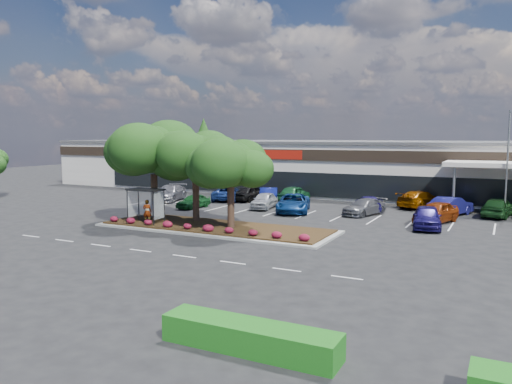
% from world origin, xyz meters
% --- Properties ---
extents(ground, '(160.00, 160.00, 0.00)m').
position_xyz_m(ground, '(0.00, 0.00, 0.00)').
color(ground, black).
rests_on(ground, ground).
extents(retail_store, '(80.40, 25.20, 6.25)m').
position_xyz_m(retail_store, '(0.06, 33.91, 3.15)').
color(retail_store, silver).
rests_on(retail_store, ground).
extents(landscape_island, '(18.00, 6.00, 0.26)m').
position_xyz_m(landscape_island, '(-2.00, 4.00, 0.12)').
color(landscape_island, gray).
rests_on(landscape_island, ground).
extents(lane_markings, '(33.12, 20.06, 0.01)m').
position_xyz_m(lane_markings, '(-0.14, 10.42, 0.01)').
color(lane_markings, silver).
rests_on(lane_markings, ground).
extents(shrub_row, '(17.00, 0.80, 0.50)m').
position_xyz_m(shrub_row, '(-2.00, 1.90, 0.51)').
color(shrub_row, maroon).
rests_on(shrub_row, landscape_island).
extents(bus_shelter, '(2.75, 1.55, 2.59)m').
position_xyz_m(bus_shelter, '(-7.50, 2.95, 2.31)').
color(bus_shelter, black).
rests_on(bus_shelter, landscape_island).
extents(island_tree_west, '(7.20, 7.20, 7.89)m').
position_xyz_m(island_tree_west, '(-8.00, 4.50, 4.21)').
color(island_tree_west, '#163710').
rests_on(island_tree_west, landscape_island).
extents(island_tree_mid, '(6.60, 6.60, 7.32)m').
position_xyz_m(island_tree_mid, '(-4.50, 5.20, 3.92)').
color(island_tree_mid, '#163710').
rests_on(island_tree_mid, landscape_island).
extents(island_tree_east, '(5.80, 5.80, 6.50)m').
position_xyz_m(island_tree_east, '(-0.50, 3.70, 3.51)').
color(island_tree_east, '#163710').
rests_on(island_tree_east, landscape_island).
extents(hedge_south_east, '(6.00, 1.30, 0.90)m').
position_xyz_m(hedge_south_east, '(10.00, -13.50, 0.45)').
color(hedge_south_east, '#185417').
rests_on(hedge_south_east, ground).
extents(conifer_north_west, '(4.40, 4.40, 10.00)m').
position_xyz_m(conifer_north_west, '(-30.00, 46.00, 5.00)').
color(conifer_north_west, '#163710').
rests_on(conifer_north_west, ground).
extents(person_waiting, '(0.78, 0.65, 1.82)m').
position_xyz_m(person_waiting, '(-7.15, 2.51, 1.17)').
color(person_waiting, '#594C47').
rests_on(person_waiting, landscape_island).
extents(light_pole, '(1.43, 0.51, 8.96)m').
position_xyz_m(light_pole, '(17.20, 18.84, 3.94)').
color(light_pole, gray).
rests_on(light_pole, ground).
extents(car_0, '(3.84, 6.17, 1.67)m').
position_xyz_m(car_0, '(-14.89, 15.74, 0.83)').
color(car_0, '#5A5A61').
rests_on(car_0, ground).
extents(car_1, '(1.92, 4.03, 1.33)m').
position_xyz_m(car_1, '(-9.60, 12.39, 0.67)').
color(car_1, '#164F20').
rests_on(car_1, ground).
extents(car_3, '(2.46, 4.71, 1.53)m').
position_xyz_m(car_3, '(-3.40, 15.15, 0.77)').
color(car_3, '#A0A4AB').
rests_on(car_3, ground).
extents(car_4, '(4.39, 6.48, 1.65)m').
position_xyz_m(car_4, '(-0.03, 14.27, 0.82)').
color(car_4, navy).
rests_on(car_4, ground).
extents(car_5, '(3.47, 5.22, 1.41)m').
position_xyz_m(car_5, '(6.12, 15.60, 0.70)').
color(car_5, '#53545A').
rests_on(car_5, ground).
extents(car_6, '(2.71, 5.20, 1.69)m').
position_xyz_m(car_6, '(11.93, 11.50, 0.84)').
color(car_6, '#181055').
rests_on(car_6, ground).
extents(car_7, '(3.45, 5.38, 1.70)m').
position_xyz_m(car_7, '(12.24, 14.21, 0.85)').
color(car_7, maroon).
rests_on(car_7, ground).
extents(car_9, '(4.07, 6.07, 1.55)m').
position_xyz_m(car_9, '(-9.56, 18.92, 0.77)').
color(car_9, navy).
rests_on(car_9, ground).
extents(car_10, '(3.63, 5.30, 1.65)m').
position_xyz_m(car_10, '(-4.62, 18.76, 0.83)').
color(car_10, '#0B1253').
rests_on(car_10, ground).
extents(car_11, '(2.91, 5.17, 1.66)m').
position_xyz_m(car_11, '(-7.06, 19.66, 0.83)').
color(car_11, black).
rests_on(car_11, ground).
extents(car_12, '(2.13, 5.06, 1.71)m').
position_xyz_m(car_12, '(-2.68, 20.87, 0.85)').
color(car_12, '#1A572E').
rests_on(car_12, ground).
extents(car_13, '(3.73, 5.19, 1.39)m').
position_xyz_m(car_13, '(5.84, 18.07, 0.70)').
color(car_13, navy).
rests_on(car_13, ground).
extents(car_14, '(4.27, 6.11, 1.64)m').
position_xyz_m(car_14, '(9.81, 22.34, 0.82)').
color(car_14, '#7C3C02').
rests_on(car_14, ground).
extents(car_15, '(3.55, 5.32, 1.66)m').
position_xyz_m(car_15, '(12.89, 18.69, 0.83)').
color(car_15, navy).
rests_on(car_15, ground).
extents(car_17, '(2.93, 5.26, 1.69)m').
position_xyz_m(car_17, '(16.60, 19.62, 0.85)').
color(car_17, '#19431C').
rests_on(car_17, ground).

